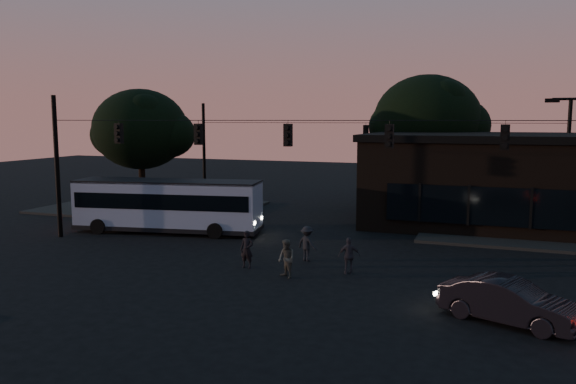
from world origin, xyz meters
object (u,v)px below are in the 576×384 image
(pedestrian_c, at_px, (349,256))
(pedestrian_b, at_px, (286,259))
(bus, at_px, (168,203))
(pedestrian_a, at_px, (247,249))
(building, at_px, (500,179))
(pedestrian_d, at_px, (307,243))
(car, at_px, (509,301))

(pedestrian_c, bearing_deg, pedestrian_b, 11.33)
(bus, xyz_separation_m, pedestrian_a, (7.23, -5.37, -0.85))
(building, height_order, pedestrian_d, building)
(building, height_order, pedestrian_a, building)
(pedestrian_b, bearing_deg, building, 98.53)
(building, relative_size, pedestrian_d, 9.87)
(pedestrian_c, height_order, pedestrian_d, pedestrian_d)
(car, distance_m, pedestrian_c, 7.02)
(bus, distance_m, pedestrian_c, 12.52)
(pedestrian_a, relative_size, pedestrian_b, 1.03)
(car, bearing_deg, building, 21.85)
(pedestrian_b, height_order, pedestrian_c, pedestrian_b)
(building, xyz_separation_m, pedestrian_d, (-7.98, -12.29, -1.93))
(pedestrian_a, bearing_deg, pedestrian_c, 7.20)
(pedestrian_a, bearing_deg, pedestrian_b, -22.02)
(bus, relative_size, car, 2.56)
(bus, bearing_deg, car, -35.68)
(pedestrian_a, relative_size, pedestrian_c, 1.04)
(pedestrian_d, bearing_deg, pedestrian_a, 68.56)
(car, bearing_deg, pedestrian_c, 79.22)
(bus, xyz_separation_m, pedestrian_d, (9.24, -3.34, -0.86))
(pedestrian_b, xyz_separation_m, pedestrian_c, (2.20, 1.39, -0.01))
(bus, bearing_deg, building, 17.72)
(pedestrian_d, bearing_deg, car, 171.24)
(bus, height_order, pedestrian_a, bus)
(pedestrian_a, distance_m, pedestrian_b, 2.25)
(building, distance_m, pedestrian_d, 14.77)
(car, relative_size, pedestrian_b, 2.70)
(pedestrian_a, bearing_deg, car, -17.14)
(building, height_order, pedestrian_b, building)
(building, distance_m, pedestrian_c, 15.02)
(pedestrian_a, bearing_deg, building, 54.97)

